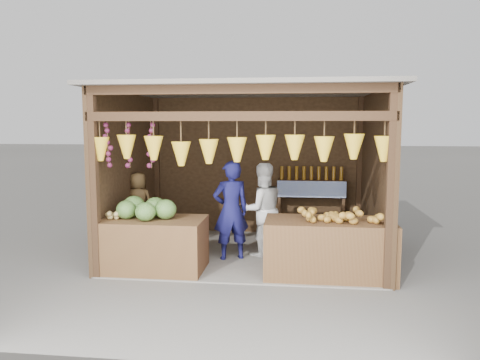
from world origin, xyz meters
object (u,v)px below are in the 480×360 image
object	(u,v)px
man_standing	(231,211)
counter_left	(153,245)
counter_right	(329,249)
woman_standing	(262,210)
vendor_seated	(139,203)

from	to	relation	value
man_standing	counter_left	bearing A→B (deg)	10.46
counter_left	counter_right	bearing A→B (deg)	0.65
counter_left	counter_right	size ratio (longest dim) A/B	0.84
counter_right	man_standing	xyz separation A→B (m)	(-1.45, 0.65, 0.38)
counter_right	counter_left	bearing A→B (deg)	-179.35
counter_right	woman_standing	xyz separation A→B (m)	(-0.99, 0.95, 0.35)
counter_left	vendor_seated	bearing A→B (deg)	117.72
counter_left	vendor_seated	distance (m)	1.36
man_standing	woman_standing	distance (m)	0.55
man_standing	vendor_seated	distance (m)	1.70
vendor_seated	counter_left	bearing A→B (deg)	124.76
woman_standing	counter_left	bearing A→B (deg)	10.36
counter_right	man_standing	size ratio (longest dim) A/B	1.13
counter_left	vendor_seated	xyz separation A→B (m)	(-0.60, 1.15, 0.40)
counter_left	man_standing	xyz separation A→B (m)	(1.03, 0.68, 0.39)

